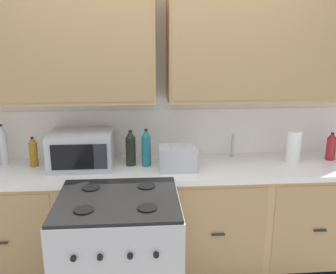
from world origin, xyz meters
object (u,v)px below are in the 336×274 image
Objects in this scene: stove_range at (120,265)px; bottle_teal at (146,148)px; paper_towel_roll at (293,147)px; toaster at (177,158)px; bottle_amber at (33,152)px; bottle_clear at (3,145)px; microwave at (82,150)px; bottle_red at (331,146)px; bottle_dark at (131,148)px.

bottle_teal is at bearing 74.15° from stove_range.
stove_range is 1.63m from paper_towel_roll.
paper_towel_roll is at bearing 25.82° from stove_range.
paper_towel_roll is (0.95, 0.11, 0.03)m from toaster.
bottle_amber reaches higher than toaster.
bottle_clear reaches higher than paper_towel_roll.
microwave is 2.01× the size of bottle_amber.
bottle_red is (0.34, 0.04, -0.02)m from paper_towel_roll.
bottle_dark is at bearing -2.14° from bottle_amber.
bottle_clear is (-2.32, 0.13, 0.03)m from paper_towel_roll.
bottle_dark reaches higher than paper_towel_roll.
bottle_dark is at bearing -5.80° from bottle_clear.
bottle_clear is 1.09× the size of bottle_teal.
stove_range is 0.91m from bottle_teal.
toaster is 0.86× the size of bottle_clear.
paper_towel_roll is at bearing -0.39° from microwave.
stove_range is 0.90m from bottle_dark.
bottle_amber is at bearing 178.45° from paper_towel_roll.
bottle_dark is (0.38, 0.02, -0.00)m from microwave.
bottle_dark is 0.95× the size of bottle_teal.
microwave is at bearing 178.99° from bottle_teal.
bottle_amber is 0.80× the size of bottle_teal.
bottle_dark is (0.76, -0.03, 0.02)m from bottle_amber.
paper_towel_roll is 1.09× the size of bottle_amber.
bottle_clear reaches higher than bottle_dark.
bottle_amber is at bearing -16.40° from bottle_clear.
bottle_dark is at bearing 168.54° from bottle_teal.
stove_range is 2.91× the size of bottle_clear.
microwave is 1.85× the size of paper_towel_roll.
toaster is (0.42, 0.55, 0.53)m from stove_range.
paper_towel_roll is 0.87× the size of bottle_teal.
toaster is 0.99× the size of bottle_dark.
stove_range is 1.93m from bottle_red.
bottle_teal is (1.13, -0.13, -0.01)m from bottle_clear.
bottle_clear reaches higher than bottle_teal.
bottle_amber is at bearing 179.60° from bottle_red.
bottle_clear is at bearing 173.58° from bottle_teal.
bottle_amber is at bearing 177.86° from bottle_dark.
toaster is at bearing 52.48° from stove_range.
microwave is 1.69× the size of bottle_dark.
bottle_red is at bearing 0.40° from bottle_dark.
bottle_dark is at bearing 178.79° from paper_towel_roll.
microwave is at bearing 179.61° from paper_towel_roll.
bottle_clear is (-0.94, 0.80, 0.60)m from stove_range.
bottle_teal is 1.30× the size of bottle_red.
toaster is at bearing -173.20° from paper_towel_roll.
bottle_clear is (-1.37, 0.24, 0.06)m from toaster.
stove_range is 1.37m from bottle_clear.
bottle_clear is at bearing 174.20° from bottle_dark.
stove_range is at bearing -127.52° from toaster.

